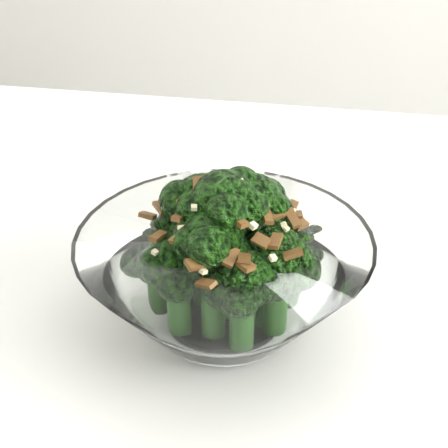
% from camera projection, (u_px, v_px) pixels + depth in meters
% --- Properties ---
extents(broccoli_dish, '(0.19, 0.19, 0.12)m').
position_uv_depth(broccoli_dish, '(225.00, 269.00, 0.45)').
color(broccoli_dish, white).
rests_on(broccoli_dish, table).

